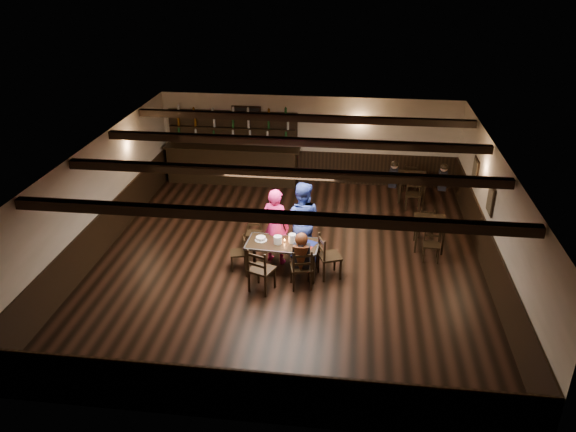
# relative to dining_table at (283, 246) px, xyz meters

# --- Properties ---
(ground) EXTENTS (10.00, 10.00, 0.00)m
(ground) POSITION_rel_dining_table_xyz_m (0.07, 0.53, -0.67)
(ground) COLOR black
(ground) RESTS_ON ground
(room_shell) EXTENTS (9.02, 10.02, 2.71)m
(room_shell) POSITION_rel_dining_table_xyz_m (0.08, 0.57, 1.07)
(room_shell) COLOR beige
(room_shell) RESTS_ON ground
(dining_table) EXTENTS (1.65, 0.91, 0.75)m
(dining_table) POSITION_rel_dining_table_xyz_m (0.00, 0.00, 0.00)
(dining_table) COLOR black
(dining_table) RESTS_ON ground
(chair_near_left) EXTENTS (0.61, 0.60, 1.03)m
(chair_near_left) POSITION_rel_dining_table_xyz_m (-0.38, -0.85, -0.07)
(chair_near_left) COLOR black
(chair_near_left) RESTS_ON ground
(chair_near_right) EXTENTS (0.54, 0.52, 0.95)m
(chair_near_right) POSITION_rel_dining_table_xyz_m (0.49, -0.61, -0.12)
(chair_near_right) COLOR black
(chair_near_right) RESTS_ON ground
(chair_end_left) EXTENTS (0.43, 0.45, 0.79)m
(chair_end_left) POSITION_rel_dining_table_xyz_m (-0.97, 0.08, -0.21)
(chair_end_left) COLOR black
(chair_end_left) RESTS_ON ground
(chair_end_right) EXTENTS (0.59, 0.61, 1.02)m
(chair_end_right) POSITION_rel_dining_table_xyz_m (0.97, -0.06, -0.08)
(chair_end_right) COLOR black
(chair_end_right) RESTS_ON ground
(chair_far_pushed) EXTENTS (0.40, 0.38, 0.79)m
(chair_far_pushed) POSITION_rel_dining_table_xyz_m (-0.85, 1.13, -0.21)
(chair_far_pushed) COLOR black
(chair_far_pushed) RESTS_ON ground
(woman_pink) EXTENTS (0.77, 0.63, 1.83)m
(woman_pink) POSITION_rel_dining_table_xyz_m (-0.23, 0.50, 0.24)
(woman_pink) COLOR #ED2E62
(woman_pink) RESTS_ON ground
(man_blue) EXTENTS (0.99, 0.80, 1.92)m
(man_blue) POSITION_rel_dining_table_xyz_m (0.34, 0.73, 0.29)
(man_blue) COLOR navy
(man_blue) RESTS_ON ground
(seated_person) EXTENTS (0.36, 0.54, 0.88)m
(seated_person) POSITION_rel_dining_table_xyz_m (0.47, -0.55, 0.19)
(seated_person) COLOR black
(seated_person) RESTS_ON ground
(cake) EXTENTS (0.27, 0.27, 0.09)m
(cake) POSITION_rel_dining_table_xyz_m (-0.50, 0.07, 0.12)
(cake) COLOR white
(cake) RESTS_ON dining_table
(plate_stack_a) EXTENTS (0.19, 0.19, 0.17)m
(plate_stack_a) POSITION_rel_dining_table_xyz_m (-0.10, -0.02, 0.17)
(plate_stack_a) COLOR white
(plate_stack_a) RESTS_ON dining_table
(plate_stack_b) EXTENTS (0.16, 0.16, 0.19)m
(plate_stack_b) POSITION_rel_dining_table_xyz_m (0.21, 0.08, 0.18)
(plate_stack_b) COLOR white
(plate_stack_b) RESTS_ON dining_table
(tea_light) EXTENTS (0.05, 0.05, 0.06)m
(tea_light) POSITION_rel_dining_table_xyz_m (0.04, 0.07, 0.10)
(tea_light) COLOR #A5A8AD
(tea_light) RESTS_ON dining_table
(salt_shaker) EXTENTS (0.04, 0.04, 0.10)m
(salt_shaker) POSITION_rel_dining_table_xyz_m (0.37, -0.07, 0.13)
(salt_shaker) COLOR silver
(salt_shaker) RESTS_ON dining_table
(pepper_shaker) EXTENTS (0.03, 0.03, 0.08)m
(pepper_shaker) POSITION_rel_dining_table_xyz_m (0.41, -0.08, 0.12)
(pepper_shaker) COLOR #A5A8AD
(pepper_shaker) RESTS_ON dining_table
(drink_glass) EXTENTS (0.07, 0.07, 0.11)m
(drink_glass) POSITION_rel_dining_table_xyz_m (0.27, 0.05, 0.13)
(drink_glass) COLOR silver
(drink_glass) RESTS_ON dining_table
(menu_red) EXTENTS (0.31, 0.26, 0.00)m
(menu_red) POSITION_rel_dining_table_xyz_m (0.52, -0.14, 0.08)
(menu_red) COLOR maroon
(menu_red) RESTS_ON dining_table
(menu_blue) EXTENTS (0.40, 0.35, 0.00)m
(menu_blue) POSITION_rel_dining_table_xyz_m (0.58, 0.09, 0.08)
(menu_blue) COLOR #101750
(menu_blue) RESTS_ON dining_table
(bar_counter) EXTENTS (4.18, 0.70, 2.20)m
(bar_counter) POSITION_rel_dining_table_xyz_m (-2.26, 5.24, 0.05)
(bar_counter) COLOR black
(bar_counter) RESTS_ON ground
(back_table_a) EXTENTS (0.80, 0.80, 0.75)m
(back_table_a) POSITION_rel_dining_table_xyz_m (3.37, 1.59, -0.03)
(back_table_a) COLOR black
(back_table_a) RESTS_ON ground
(back_table_b) EXTENTS (0.85, 0.85, 0.75)m
(back_table_b) POSITION_rel_dining_table_xyz_m (3.17, 4.50, -0.02)
(back_table_b) COLOR black
(back_table_b) RESTS_ON ground
(bg_patron_left) EXTENTS (0.27, 0.39, 0.76)m
(bg_patron_left) POSITION_rel_dining_table_xyz_m (2.62, 4.33, 0.17)
(bg_patron_left) COLOR black
(bg_patron_left) RESTS_ON ground
(bg_patron_right) EXTENTS (0.25, 0.38, 0.75)m
(bg_patron_right) POSITION_rel_dining_table_xyz_m (3.98, 4.28, 0.17)
(bg_patron_right) COLOR black
(bg_patron_right) RESTS_ON ground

